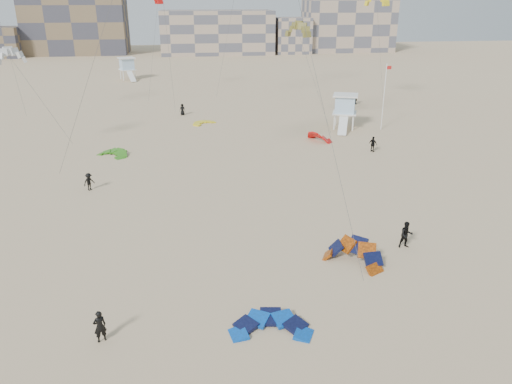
{
  "coord_description": "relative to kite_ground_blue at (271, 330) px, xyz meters",
  "views": [
    {
      "loc": [
        1.15,
        -22.38,
        15.95
      ],
      "look_at": [
        4.95,
        6.0,
        4.64
      ],
      "focal_mm": 35.0,
      "sensor_mm": 36.0,
      "label": 1
    }
  ],
  "objects": [
    {
      "name": "kite_fly_olive",
      "position": [
        9.51,
        39.56,
        12.06
      ],
      "size": [
        5.41,
        7.9,
        12.24
      ],
      "rotation": [
        0.0,
        0.0,
        -0.89
      ],
      "color": "olive",
      "rests_on": "ground"
    },
    {
      "name": "flagpole",
      "position": [
        20.55,
        38.69,
        4.32
      ],
      "size": [
        0.67,
        0.1,
        8.25
      ],
      "color": "white",
      "rests_on": "ground"
    },
    {
      "name": "kite_ground_yellow",
      "position": [
        -1.85,
        44.74,
        0.0
      ],
      "size": [
        4.19,
        4.23,
        0.55
      ],
      "primitive_type": null,
      "rotation": [
        0.05,
        0.0,
        0.62
      ],
      "color": "yellow",
      "rests_on": "ground"
    },
    {
      "name": "kite_ground_red_far",
      "position": [
        11.35,
        34.54,
        0.0
      ],
      "size": [
        4.54,
        4.5,
        3.25
      ],
      "primitive_type": null,
      "rotation": [
        0.71,
        0.0,
        2.12
      ],
      "color": "red",
      "rests_on": "ground"
    },
    {
      "name": "kite_ground_orange",
      "position": [
        6.31,
        6.15,
        0.0
      ],
      "size": [
        5.45,
        5.45,
        3.88
      ],
      "primitive_type": null,
      "rotation": [
        0.79,
        0.0,
        -0.76
      ],
      "color": "#DB5A0C",
      "rests_on": "ground"
    },
    {
      "name": "kite_ground_green",
      "position": [
        -11.95,
        31.81,
        0.0
      ],
      "size": [
        5.01,
        5.04,
        1.81
      ],
      "primitive_type": null,
      "rotation": [
        0.26,
        0.0,
        -0.69
      ],
      "color": "#348515",
      "rests_on": "ground"
    },
    {
      "name": "kitesurfer_d",
      "position": [
        16.06,
        29.45,
        0.85
      ],
      "size": [
        0.93,
        1.04,
        1.7
      ],
      "primitive_type": "imported",
      "rotation": [
        0.0,
        0.0,
        2.22
      ],
      "color": "black",
      "rests_on": "ground"
    },
    {
      "name": "condo_fill_right",
      "position": [
        27.29,
        129.54,
        5.0
      ],
      "size": [
        10.0,
        10.0,
        10.0
      ],
      "primitive_type": "cube",
      "color": "tan",
      "rests_on": "ground"
    },
    {
      "name": "condo_mid",
      "position": [
        5.29,
        131.54,
        6.0
      ],
      "size": [
        32.0,
        16.0,
        12.0
      ],
      "primitive_type": "cube",
      "color": "tan",
      "rests_on": "ground"
    },
    {
      "name": "kitesurfer_c",
      "position": [
        -12.61,
        21.58,
        0.79
      ],
      "size": [
        1.15,
        1.1,
        1.57
      ],
      "primitive_type": "imported",
      "rotation": [
        0.0,
        0.0,
        0.7
      ],
      "color": "black",
      "rests_on": "ground"
    },
    {
      "name": "kite_fly_grey",
      "position": [
        -21.18,
        33.34,
        10.19
      ],
      "size": [
        7.03,
        4.33,
        10.41
      ],
      "rotation": [
        0.0,
        0.0,
        0.64
      ],
      "color": "white",
      "rests_on": "ground"
    },
    {
      "name": "kite_fly_red",
      "position": [
        -7.8,
        66.36,
        15.26
      ],
      "size": [
        3.78,
        11.48,
        15.51
      ],
      "rotation": [
        0.0,
        0.0,
        1.78
      ],
      "color": "red",
      "rests_on": "ground"
    },
    {
      "name": "condo_west_b",
      "position": [
        -34.71,
        135.54,
        9.0
      ],
      "size": [
        28.0,
        14.0,
        18.0
      ],
      "primitive_type": "cube",
      "color": "brown",
      "rests_on": "ground"
    },
    {
      "name": "kite_fly_yellow",
      "position": [
        23.47,
        51.91,
        15.29
      ],
      "size": [
        5.82,
        5.14,
        15.58
      ],
      "rotation": [
        0.0,
        0.0,
        -0.92
      ],
      "color": "yellow",
      "rests_on": "ground"
    },
    {
      "name": "kitesurfer_main",
      "position": [
        -8.46,
        0.27,
        0.87
      ],
      "size": [
        0.75,
        0.65,
        1.73
      ],
      "primitive_type": "imported",
      "rotation": [
        0.0,
        0.0,
        3.59
      ],
      "color": "black",
      "rests_on": "ground"
    },
    {
      "name": "condo_east",
      "position": [
        45.29,
        133.54,
        8.0
      ],
      "size": [
        26.0,
        14.0,
        16.0
      ],
      "primitive_type": "cube",
      "color": "tan",
      "rests_on": "ground"
    },
    {
      "name": "kite_ground_blue",
      "position": [
        0.0,
        0.0,
        0.0
      ],
      "size": [
        4.3,
        4.48,
        1.68
      ],
      "primitive_type": null,
      "rotation": [
        0.2,
        0.0,
        -0.14
      ],
      "color": "blue",
      "rests_on": "ground"
    },
    {
      "name": "lifeguard_tower_far",
      "position": [
        -15.72,
        84.53,
        2.15
      ],
      "size": [
        3.95,
        6.43,
        4.34
      ],
      "rotation": [
        0.0,
        0.0,
        0.36
      ],
      "color": "white",
      "rests_on": "ground"
    },
    {
      "name": "ground",
      "position": [
        -4.71,
        1.54,
        0.0
      ],
      "size": [
        320.0,
        320.0,
        0.0
      ],
      "primitive_type": "plane",
      "color": "tan",
      "rests_on": "ground"
    },
    {
      "name": "lifeguard_tower_near",
      "position": [
        16.04,
        40.06,
        2.14
      ],
      "size": [
        3.92,
        6.39,
        4.32
      ],
      "rotation": [
        0.0,
        0.0,
        -0.35
      ],
      "color": "white",
      "rests_on": "ground"
    },
    {
      "name": "kitesurfer_b",
      "position": [
        10.49,
        7.7,
        0.94
      ],
      "size": [
        0.94,
        0.74,
        1.87
      ],
      "primitive_type": "imported",
      "rotation": [
        0.0,
        0.0,
        -0.04
      ],
      "color": "black",
      "rests_on": "ground"
    },
    {
      "name": "kitesurfer_e",
      "position": [
        -4.63,
        50.35,
        0.81
      ],
      "size": [
        0.82,
        0.57,
        1.61
      ],
      "primitive_type": "imported",
      "rotation": [
        0.0,
        0.0,
        -0.07
      ],
      "color": "black",
      "rests_on": "ground"
    },
    {
      "name": "kitesurfer_f",
      "position": [
        22.36,
        54.65,
        0.91
      ],
      "size": [
        0.76,
        1.74,
        1.81
      ],
      "primitive_type": "imported",
      "rotation": [
        0.0,
        0.0,
        -1.71
      ],
      "color": "black",
      "rests_on": "ground"
    }
  ]
}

